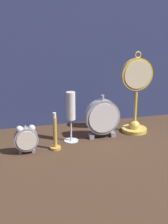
{
  "coord_description": "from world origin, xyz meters",
  "views": [
    {
      "loc": [
        -0.31,
        -1.07,
        0.51
      ],
      "look_at": [
        0.0,
        0.08,
        0.13
      ],
      "focal_mm": 50.0,
      "sensor_mm": 36.0,
      "label": 1
    }
  ],
  "objects_px": {
    "pocket_watch_on_stand": "(136,99)",
    "brass_candlestick": "(55,137)",
    "mantel_clock_silver": "(102,117)",
    "champagne_flute": "(71,111)",
    "alarm_clock_twin_bell": "(26,138)"
  },
  "relations": [
    {
      "from": "champagne_flute",
      "to": "alarm_clock_twin_bell",
      "type": "bearing_deg",
      "value": -158.44
    },
    {
      "from": "pocket_watch_on_stand",
      "to": "brass_candlestick",
      "type": "xyz_separation_m",
      "value": [
        -0.38,
        -0.1,
        -0.1
      ]
    },
    {
      "from": "champagne_flute",
      "to": "mantel_clock_silver",
      "type": "bearing_deg",
      "value": 2.41
    },
    {
      "from": "pocket_watch_on_stand",
      "to": "brass_candlestick",
      "type": "relative_size",
      "value": 2.39
    },
    {
      "from": "alarm_clock_twin_bell",
      "to": "brass_candlestick",
      "type": "bearing_deg",
      "value": 5.59
    },
    {
      "from": "mantel_clock_silver",
      "to": "champagne_flute",
      "type": "height_order",
      "value": "champagne_flute"
    },
    {
      "from": "mantel_clock_silver",
      "to": "brass_candlestick",
      "type": "relative_size",
      "value": 1.25
    },
    {
      "from": "pocket_watch_on_stand",
      "to": "champagne_flute",
      "type": "relative_size",
      "value": 1.7
    },
    {
      "from": "champagne_flute",
      "to": "brass_candlestick",
      "type": "height_order",
      "value": "champagne_flute"
    },
    {
      "from": "pocket_watch_on_stand",
      "to": "champagne_flute",
      "type": "height_order",
      "value": "pocket_watch_on_stand"
    },
    {
      "from": "pocket_watch_on_stand",
      "to": "mantel_clock_silver",
      "type": "distance_m",
      "value": 0.17
    },
    {
      "from": "mantel_clock_silver",
      "to": "champagne_flute",
      "type": "relative_size",
      "value": 0.89
    },
    {
      "from": "mantel_clock_silver",
      "to": "brass_candlestick",
      "type": "xyz_separation_m",
      "value": [
        -0.21,
        -0.07,
        -0.04
      ]
    },
    {
      "from": "pocket_watch_on_stand",
      "to": "alarm_clock_twin_bell",
      "type": "xyz_separation_m",
      "value": [
        -0.49,
        -0.11,
        -0.09
      ]
    },
    {
      "from": "alarm_clock_twin_bell",
      "to": "champagne_flute",
      "type": "bearing_deg",
      "value": 21.56
    }
  ]
}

